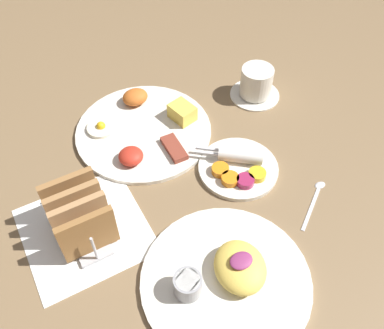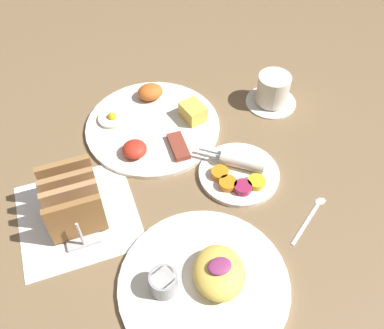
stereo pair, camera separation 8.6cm
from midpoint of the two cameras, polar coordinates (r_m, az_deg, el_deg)
The scene contains 8 objects.
ground_plane at distance 0.85m, azimuth 0.22°, elevation -4.22°, with size 3.00×3.00×0.00m, color brown.
napkin_flat at distance 0.84m, azimuth -12.14°, elevation -6.87°, with size 0.22×0.22×0.00m.
plate_breakfast at distance 0.97m, azimuth -2.60°, elevation 5.31°, with size 0.30×0.30×0.05m.
plate_condiments at distance 0.88m, azimuth 9.15°, elevation -1.27°, with size 0.17×0.17×0.04m.
plate_foreground at distance 0.75m, azimuth 5.17°, elevation -15.39°, with size 0.29×0.29×0.06m.
toast_rack at distance 0.80m, azimuth -12.72°, elevation -4.89°, with size 0.10×0.15×0.10m.
coffee_cup at distance 1.04m, azimuth 13.09°, elevation 9.39°, with size 0.12×0.12×0.08m.
teaspoon at distance 0.87m, azimuth 18.64°, elevation -6.15°, with size 0.11×0.08×0.01m.
Camera 2 is at (-0.13, -0.49, 0.69)m, focal length 40.00 mm.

